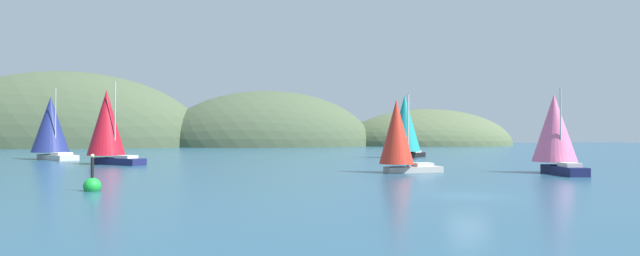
% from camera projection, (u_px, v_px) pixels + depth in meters
% --- Properties ---
extents(ground_plane, '(360.00, 360.00, 0.00)m').
position_uv_depth(ground_plane, '(468.00, 196.00, 29.91)').
color(ground_plane, navy).
extents(headland_left, '(81.60, 44.00, 44.73)m').
position_uv_depth(headland_left, '(66.00, 147.00, 149.30)').
color(headland_left, '#425138').
rests_on(headland_left, ground_plane).
extents(headland_center, '(67.73, 44.00, 35.49)m').
position_uv_depth(headland_center, '(269.00, 146.00, 162.63)').
color(headland_center, '#425138').
rests_on(headland_center, ground_plane).
extents(headland_right, '(59.81, 44.00, 25.09)m').
position_uv_depth(headland_right, '(428.00, 145.00, 174.86)').
color(headland_right, '#4C5B3D').
rests_on(headland_right, ground_plane).
extents(sailboat_crimson_sail, '(8.37, 8.26, 10.14)m').
position_uv_depth(sailboat_crimson_sail, '(107.00, 125.00, 62.77)').
color(sailboat_crimson_sail, '#191E4C').
rests_on(sailboat_crimson_sail, ground_plane).
extents(sailboat_navy_sail, '(8.69, 9.99, 10.47)m').
position_uv_depth(sailboat_navy_sail, '(51.00, 127.00, 74.84)').
color(sailboat_navy_sail, '#B7B2A8').
rests_on(sailboat_navy_sail, ground_plane).
extents(sailboat_pink_spinnaker, '(4.86, 7.41, 8.01)m').
position_uv_depth(sailboat_pink_spinnaker, '(555.00, 131.00, 47.77)').
color(sailboat_pink_spinnaker, '#191E4C').
rests_on(sailboat_pink_spinnaker, ground_plane).
extents(sailboat_scarlet_sail, '(6.38, 3.51, 7.47)m').
position_uv_depth(sailboat_scarlet_sail, '(398.00, 135.00, 48.32)').
color(sailboat_scarlet_sail, '#B7B2A8').
rests_on(sailboat_scarlet_sail, ground_plane).
extents(sailboat_teal_sail, '(8.52, 8.27, 10.59)m').
position_uv_depth(sailboat_teal_sail, '(405.00, 125.00, 79.68)').
color(sailboat_teal_sail, black).
rests_on(sailboat_teal_sail, ground_plane).
extents(channel_buoy, '(1.10, 1.10, 2.64)m').
position_uv_depth(channel_buoy, '(92.00, 185.00, 32.68)').
color(channel_buoy, green).
rests_on(channel_buoy, ground_plane).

